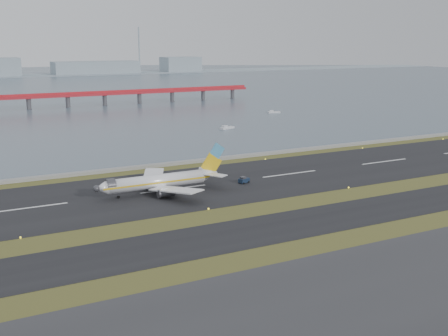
{
  "coord_description": "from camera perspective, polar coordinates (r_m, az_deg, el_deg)",
  "views": [
    {
      "loc": [
        -59.75,
        -113.54,
        41.26
      ],
      "look_at": [
        12.09,
        22.0,
        6.57
      ],
      "focal_mm": 45.0,
      "sensor_mm": 36.0,
      "label": 1
    }
  ],
  "objects": [
    {
      "name": "taxiway_strip",
      "position": [
        124.82,
        2.42,
        -6.55
      ],
      "size": [
        1000.0,
        18.0,
        0.1
      ],
      "primitive_type": "cube",
      "color": "black",
      "rests_on": "ground"
    },
    {
      "name": "workboat_near",
      "position": [
        270.85,
        0.27,
        4.11
      ],
      "size": [
        8.42,
        5.05,
        1.95
      ],
      "rotation": [
        0.0,
        0.0,
        0.34
      ],
      "color": "silver",
      "rests_on": "ground"
    },
    {
      "name": "airliner",
      "position": [
        156.57,
        -6.36,
        -1.31
      ],
      "size": [
        38.52,
        32.89,
        12.8
      ],
      "color": "white",
      "rests_on": "ground"
    },
    {
      "name": "runway_strip",
      "position": [
        160.85,
        -5.15,
        -2.16
      ],
      "size": [
        1000.0,
        45.0,
        0.1
      ],
      "primitive_type": "cube",
      "color": "black",
      "rests_on": "ground"
    },
    {
      "name": "workboat_far",
      "position": [
        333.63,
        5.05,
        5.68
      ],
      "size": [
        7.5,
        3.84,
        1.74
      ],
      "rotation": [
        0.0,
        0.0,
        -0.23
      ],
      "color": "silver",
      "rests_on": "ground"
    },
    {
      "name": "apron_strip",
      "position": [
        93.25,
        16.29,
        -14.04
      ],
      "size": [
        1000.0,
        50.0,
        0.1
      ],
      "primitive_type": "cube",
      "color": "#2F2F32",
      "rests_on": "ground"
    },
    {
      "name": "seawall",
      "position": [
        188.01,
        -8.71,
        0.07
      ],
      "size": [
        1000.0,
        2.5,
        1.0
      ],
      "primitive_type": "cube",
      "color": "gray",
      "rests_on": "ground"
    },
    {
      "name": "ground",
      "position": [
        134.77,
        -0.16,
        -5.08
      ],
      "size": [
        1000.0,
        1000.0,
        0.0
      ],
      "primitive_type": "plane",
      "color": "#414D1B",
      "rests_on": "ground"
    },
    {
      "name": "red_pier",
      "position": [
        373.73,
        -15.61,
        7.06
      ],
      "size": [
        260.0,
        5.0,
        10.2
      ],
      "color": "#B41E28",
      "rests_on": "ground"
    },
    {
      "name": "pushback_tug",
      "position": [
        166.7,
        2.02,
        -1.24
      ],
      "size": [
        3.67,
        2.78,
        2.08
      ],
      "rotation": [
        0.0,
        0.0,
        0.33
      ],
      "color": "#15243B",
      "rests_on": "ground"
    }
  ]
}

